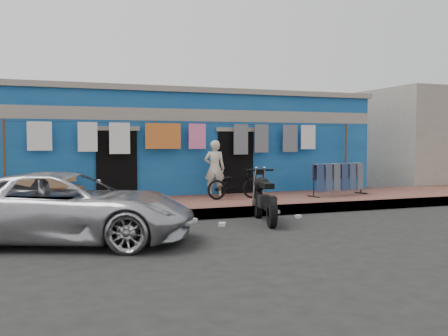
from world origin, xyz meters
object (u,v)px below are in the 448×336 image
Objects in this scene: motorcycle at (265,196)px; jeans_rack at (338,179)px; seated_person at (215,168)px; charpoy at (39,190)px; bicycle at (234,180)px; car at (67,206)px.

motorcycle is 4.05m from jeans_rack.
seated_person reaches higher than charpoy.
jeans_rack is at bearing -98.24° from bicycle.
jeans_rack is (7.60, 3.01, 0.08)m from car.
car reaches higher than bicycle.
charpoy is at bearing 78.23° from bicycle.
bicycle is at bearing 175.87° from jeans_rack.
seated_person is at bearing -24.16° from car.
car is 2.95× the size of bicycle.
charpoy is at bearing 159.10° from motorcycle.
seated_person is 1.02× the size of bicycle.
seated_person is 4.64m from charpoy.
bicycle is 0.77× the size of jeans_rack.
jeans_rack reaches higher than charpoy.
seated_person reaches higher than motorcycle.
motorcycle is (0.05, -3.17, -0.46)m from seated_person.
car is 2.06× the size of charpoy.
motorcycle is at bearing -146.59° from jeans_rack.
bicycle reaches higher than jeans_rack.
seated_person is 3.21m from motorcycle.
bicycle is at bearing -31.74° from car.
seated_person is 3.57m from jeans_rack.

